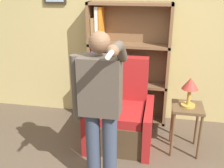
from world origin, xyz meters
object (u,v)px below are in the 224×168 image
Objects in this scene: table_lamp at (190,87)px; bookcase at (122,64)px; armchair at (121,117)px; side_table at (187,116)px; person_standing at (100,107)px.

bookcase is at bearing 142.39° from table_lamp.
bookcase is 4.87× the size of table_lamp.
armchair is 0.87m from side_table.
person_standing is 1.33m from side_table.
table_lamp is (0.00, 0.00, 0.40)m from side_table.
side_table is at bearing 0.00° from table_lamp.
armchair is 0.68× the size of person_standing.
person_standing is at bearing -137.79° from table_lamp.
armchair is 1.10m from person_standing.
armchair is at bearing 85.78° from person_standing.
bookcase is at bearing 90.83° from person_standing.
side_table is (0.94, -0.73, -0.42)m from bookcase.
armchair reaches higher than table_lamp.
person_standing is 4.51× the size of table_lamp.
armchair is 1.77× the size of side_table.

